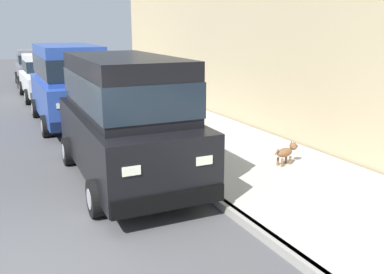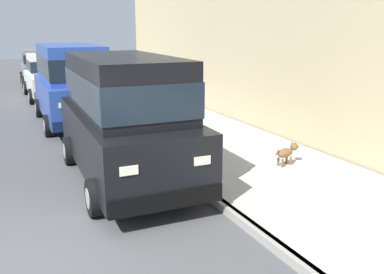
# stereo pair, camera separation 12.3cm
# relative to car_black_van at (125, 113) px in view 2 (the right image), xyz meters

# --- Properties ---
(ground_plane) EXTENTS (80.00, 80.00, 0.00)m
(ground_plane) POSITION_rel_car_black_van_xyz_m (-2.16, -2.42, -1.39)
(ground_plane) COLOR #4C4C4F
(curb) EXTENTS (0.16, 64.00, 0.14)m
(curb) POSITION_rel_car_black_van_xyz_m (1.04, -2.42, -1.32)
(curb) COLOR gray
(curb) RESTS_ON ground
(sidewalk) EXTENTS (3.60, 64.00, 0.14)m
(sidewalk) POSITION_rel_car_black_van_xyz_m (2.84, -2.42, -1.32)
(sidewalk) COLOR #B7B5AD
(sidewalk) RESTS_ON ground
(car_black_van) EXTENTS (2.24, 4.95, 2.52)m
(car_black_van) POSITION_rel_car_black_van_xyz_m (0.00, 0.00, 0.00)
(car_black_van) COLOR black
(car_black_van) RESTS_ON ground
(car_blue_van) EXTENTS (2.19, 4.93, 2.52)m
(car_blue_van) POSITION_rel_car_black_van_xyz_m (-0.05, 5.83, 0.00)
(car_blue_van) COLOR #28479E
(car_blue_van) RESTS_ON ground
(car_white_sedan) EXTENTS (2.04, 4.60, 1.92)m
(car_white_sedan) POSITION_rel_car_black_van_xyz_m (-0.06, 11.55, -0.41)
(car_white_sedan) COLOR white
(car_white_sedan) RESTS_ON ground
(car_grey_hatchback) EXTENTS (2.03, 3.84, 1.88)m
(car_grey_hatchback) POSITION_rel_car_black_van_xyz_m (0.01, 16.50, -0.42)
(car_grey_hatchback) COLOR slate
(car_grey_hatchback) RESTS_ON ground
(dog_brown) EXTENTS (0.75, 0.29, 0.49)m
(dog_brown) POSITION_rel_car_black_van_xyz_m (3.30, -1.00, -0.97)
(dog_brown) COLOR brown
(dog_brown) RESTS_ON sidewalk
(building_facade) EXTENTS (0.50, 20.00, 5.16)m
(building_facade) POSITION_rel_car_black_van_xyz_m (4.94, 3.60, 1.18)
(building_facade) COLOR tan
(building_facade) RESTS_ON ground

